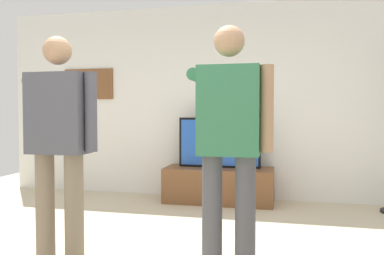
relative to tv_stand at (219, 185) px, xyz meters
The scene contains 7 objects.
back_wall 1.17m from the tv_stand, 99.76° to the left, with size 6.40×0.10×2.70m, color silver.
tv_stand is the anchor object (origin of this frame).
television 0.57m from the tv_stand, 90.00° to the left, with size 1.09×0.07×0.67m.
wall_clock 1.91m from the tv_stand, 90.00° to the left, with size 0.27×0.27×0.03m, color white.
framed_picture 2.48m from the tv_stand, behind, with size 0.78×0.04×0.45m, color brown.
person_standing_nearer_lamp 2.70m from the tv_stand, 108.55° to the right, with size 0.62×0.78×1.76m.
person_standing_nearer_couch 2.58m from the tv_stand, 79.40° to the right, with size 0.60×0.78×1.78m.
Camera 1 is at (0.86, -2.44, 1.20)m, focal length 36.15 mm.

